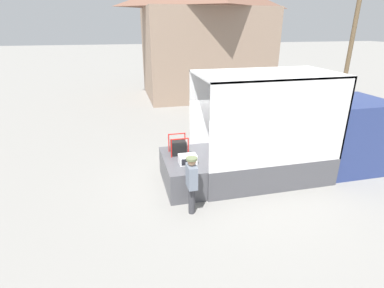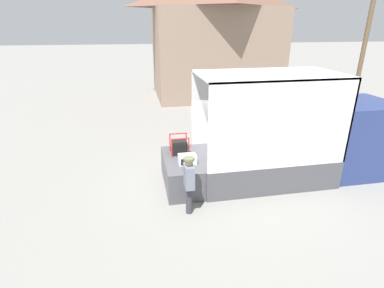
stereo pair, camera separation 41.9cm
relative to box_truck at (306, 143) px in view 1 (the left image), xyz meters
name	(u,v)px [view 1 (the left image)]	position (x,y,z in m)	size (l,w,h in m)	color
ground_plane	(198,183)	(-3.84, 0.00, -1.06)	(160.00, 160.00, 0.00)	gray
box_truck	(306,143)	(0.00, 0.00, 0.00)	(6.54, 2.38, 3.51)	navy
tailgate_deck	(181,172)	(-4.39, 0.00, -0.60)	(1.10, 2.26, 0.94)	#4C4C51
microwave	(188,159)	(-4.27, -0.39, 0.01)	(0.53, 0.37, 0.28)	white
portable_generator	(179,147)	(-4.38, 0.42, 0.11)	(0.58, 0.52, 0.62)	black
worker_person	(192,180)	(-4.43, -1.58, -0.04)	(0.30, 0.44, 1.67)	#38383D
house_backdrop	(205,37)	(0.07, 13.06, 3.03)	(8.78, 6.45, 8.04)	gray
utility_pole	(355,26)	(8.71, 8.93, 3.75)	(1.80, 0.28, 9.31)	brown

